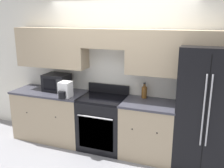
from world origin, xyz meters
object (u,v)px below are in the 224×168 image
(refrigerator, at_px, (206,108))
(oven_range, at_px, (103,122))
(microwave, at_px, (57,82))
(bottle, at_px, (144,92))

(refrigerator, bearing_deg, oven_range, -177.37)
(oven_range, relative_size, microwave, 2.44)
(oven_range, xyz_separation_m, microwave, (-0.94, 0.09, 0.61))
(oven_range, relative_size, bottle, 4.14)
(oven_range, xyz_separation_m, bottle, (0.66, 0.22, 0.56))
(microwave, xyz_separation_m, bottle, (1.60, 0.13, -0.05))
(oven_range, relative_size, refrigerator, 0.58)
(microwave, height_order, bottle, microwave)
(bottle, bearing_deg, oven_range, -161.34)
(refrigerator, distance_m, bottle, 0.99)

